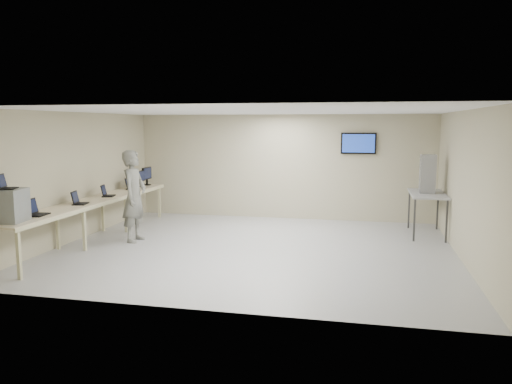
% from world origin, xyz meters
% --- Properties ---
extents(room, '(8.01, 7.01, 2.81)m').
position_xyz_m(room, '(0.03, 0.06, 1.41)').
color(room, silver).
rests_on(room, ground).
extents(workbench, '(0.76, 6.00, 0.90)m').
position_xyz_m(workbench, '(-3.59, 0.00, 0.83)').
color(workbench, '#CAB497').
rests_on(workbench, ground).
extents(equipment_box, '(0.55, 0.60, 0.56)m').
position_xyz_m(equipment_box, '(-3.65, -2.56, 1.18)').
color(equipment_box, gray).
rests_on(equipment_box, workbench).
extents(laptop_on_box, '(0.36, 0.38, 0.25)m').
position_xyz_m(laptop_on_box, '(-3.70, -2.56, 1.52)').
color(laptop_on_box, black).
rests_on(laptop_on_box, equipment_box).
extents(laptop_0, '(0.34, 0.41, 0.30)m').
position_xyz_m(laptop_0, '(-3.63, -1.93, 0.98)').
color(laptop_0, black).
rests_on(laptop_0, workbench).
extents(laptop_1, '(0.35, 0.39, 0.27)m').
position_xyz_m(laptop_1, '(-3.59, -0.61, 0.97)').
color(laptop_1, black).
rests_on(laptop_1, workbench).
extents(laptop_2, '(0.35, 0.39, 0.26)m').
position_xyz_m(laptop_2, '(-3.59, 0.55, 0.97)').
color(laptop_2, black).
rests_on(laptop_2, workbench).
extents(laptop_3, '(0.37, 0.41, 0.29)m').
position_xyz_m(laptop_3, '(-3.64, 1.87, 0.97)').
color(laptop_3, black).
rests_on(laptop_3, workbench).
extents(monitor_near, '(0.19, 0.43, 0.42)m').
position_xyz_m(monitor_near, '(-3.60, 2.37, 1.16)').
color(monitor_near, black).
rests_on(monitor_near, workbench).
extents(monitor_far, '(0.22, 0.49, 0.48)m').
position_xyz_m(monitor_far, '(-3.60, 2.75, 1.19)').
color(monitor_far, black).
rests_on(monitor_far, workbench).
extents(soldier, '(0.49, 0.73, 1.99)m').
position_xyz_m(soldier, '(-2.69, 0.11, 0.99)').
color(soldier, '#55564E').
rests_on(soldier, ground).
extents(side_table, '(0.76, 1.64, 0.98)m').
position_xyz_m(side_table, '(3.60, 2.11, 0.91)').
color(side_table, '#9E9E9E').
rests_on(side_table, ground).
extents(storage_bins, '(0.33, 0.37, 0.88)m').
position_xyz_m(storage_bins, '(3.58, 2.11, 1.42)').
color(storage_bins, '#959697').
rests_on(storage_bins, side_table).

